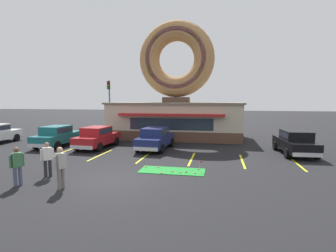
% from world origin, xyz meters
% --- Properties ---
extents(ground_plane, '(160.00, 160.00, 0.00)m').
position_xyz_m(ground_plane, '(0.00, 0.00, 0.00)').
color(ground_plane, black).
extents(donut_shop_building, '(12.30, 6.75, 10.96)m').
position_xyz_m(donut_shop_building, '(0.69, 13.94, 3.74)').
color(donut_shop_building, brown).
rests_on(donut_shop_building, ground).
extents(putting_mat, '(3.30, 1.39, 0.03)m').
position_xyz_m(putting_mat, '(2.45, 2.06, 0.01)').
color(putting_mat, '#1E842D').
rests_on(putting_mat, ground).
extents(mini_donut_near_left, '(0.13, 0.13, 0.04)m').
position_xyz_m(mini_donut_near_left, '(2.04, 1.48, 0.05)').
color(mini_donut_near_left, '#D8667F').
rests_on(mini_donut_near_left, putting_mat).
extents(mini_donut_near_right, '(0.13, 0.13, 0.04)m').
position_xyz_m(mini_donut_near_right, '(2.51, 1.81, 0.05)').
color(mini_donut_near_right, '#A5724C').
rests_on(mini_donut_near_right, putting_mat).
extents(mini_donut_mid_left, '(0.13, 0.13, 0.04)m').
position_xyz_m(mini_donut_mid_left, '(3.64, 1.73, 0.05)').
color(mini_donut_mid_left, '#D8667F').
rests_on(mini_donut_mid_left, putting_mat).
extents(mini_donut_mid_centre, '(0.13, 0.13, 0.04)m').
position_xyz_m(mini_donut_mid_centre, '(3.19, 1.86, 0.05)').
color(mini_donut_mid_centre, brown).
rests_on(mini_donut_mid_centre, putting_mat).
extents(mini_donut_mid_right, '(0.13, 0.13, 0.04)m').
position_xyz_m(mini_donut_mid_right, '(0.95, 2.48, 0.05)').
color(mini_donut_mid_right, '#D17F47').
rests_on(mini_donut_mid_right, putting_mat).
extents(mini_donut_far_left, '(0.13, 0.13, 0.04)m').
position_xyz_m(mini_donut_far_left, '(1.63, 2.45, 0.05)').
color(mini_donut_far_left, '#D8667F').
rests_on(mini_donut_far_left, putting_mat).
extents(mini_donut_far_centre, '(0.13, 0.13, 0.04)m').
position_xyz_m(mini_donut_far_centre, '(2.91, 1.75, 0.05)').
color(mini_donut_far_centre, '#A5724C').
rests_on(mini_donut_far_centre, putting_mat).
extents(mini_donut_far_right, '(0.13, 0.13, 0.04)m').
position_xyz_m(mini_donut_far_right, '(3.75, 2.52, 0.05)').
color(mini_donut_far_right, '#A5724C').
rests_on(mini_donut_far_right, putting_mat).
extents(golf_ball, '(0.04, 0.04, 0.04)m').
position_xyz_m(golf_ball, '(1.87, 2.28, 0.05)').
color(golf_ball, white).
rests_on(golf_ball, putting_mat).
extents(putting_flag_pin, '(0.13, 0.01, 0.55)m').
position_xyz_m(putting_flag_pin, '(3.88, 2.11, 0.44)').
color(putting_flag_pin, silver).
rests_on(putting_flag_pin, putting_mat).
extents(car_navy, '(2.18, 4.65, 1.60)m').
position_xyz_m(car_navy, '(0.20, 7.61, 0.87)').
color(car_navy, navy).
rests_on(car_navy, ground).
extents(car_teal, '(1.99, 4.57, 1.60)m').
position_xyz_m(car_teal, '(-7.59, 7.34, 0.87)').
color(car_teal, '#196066').
rests_on(car_teal, ground).
extents(car_red, '(2.14, 4.64, 1.60)m').
position_xyz_m(car_red, '(-4.23, 7.34, 0.87)').
color(car_red, maroon).
rests_on(car_red, ground).
extents(car_black, '(2.18, 4.65, 1.60)m').
position_xyz_m(car_black, '(9.70, 7.67, 0.87)').
color(car_black, black).
rests_on(car_black, ground).
extents(pedestrian_blue_sweater_man, '(0.39, 0.54, 1.65)m').
position_xyz_m(pedestrian_blue_sweater_man, '(-3.53, -1.43, 0.91)').
color(pedestrian_blue_sweater_man, '#474C66').
rests_on(pedestrian_blue_sweater_man, ground).
extents(pedestrian_hooded_kid, '(0.46, 0.44, 1.63)m').
position_xyz_m(pedestrian_hooded_kid, '(-3.13, -0.02, 0.90)').
color(pedestrian_hooded_kid, '#232328').
rests_on(pedestrian_hooded_kid, ground).
extents(pedestrian_leather_jacket_man, '(0.32, 0.58, 1.73)m').
position_xyz_m(pedestrian_leather_jacket_man, '(-1.50, -1.45, 0.96)').
color(pedestrian_leather_jacket_man, slate).
rests_on(pedestrian_leather_jacket_man, ground).
extents(trash_bin, '(0.57, 0.57, 0.97)m').
position_xyz_m(trash_bin, '(-5.22, 10.57, 0.50)').
color(trash_bin, '#1E662D').
rests_on(trash_bin, ground).
extents(traffic_light_pole, '(0.28, 0.47, 5.80)m').
position_xyz_m(traffic_light_pole, '(-7.62, 17.36, 3.71)').
color(traffic_light_pole, '#595B60').
rests_on(traffic_light_pole, ground).
extents(parking_stripe_far_left, '(0.12, 3.60, 0.01)m').
position_xyz_m(parking_stripe_far_left, '(-5.87, 5.00, 0.00)').
color(parking_stripe_far_left, yellow).
rests_on(parking_stripe_far_left, ground).
extents(parking_stripe_left, '(0.12, 3.60, 0.01)m').
position_xyz_m(parking_stripe_left, '(-2.87, 5.00, 0.00)').
color(parking_stripe_left, yellow).
rests_on(parking_stripe_left, ground).
extents(parking_stripe_mid_left, '(0.12, 3.60, 0.01)m').
position_xyz_m(parking_stripe_mid_left, '(0.13, 5.00, 0.00)').
color(parking_stripe_mid_left, yellow).
rests_on(parking_stripe_mid_left, ground).
extents(parking_stripe_centre, '(0.12, 3.60, 0.01)m').
position_xyz_m(parking_stripe_centre, '(3.13, 5.00, 0.00)').
color(parking_stripe_centre, yellow).
rests_on(parking_stripe_centre, ground).
extents(parking_stripe_mid_right, '(0.12, 3.60, 0.01)m').
position_xyz_m(parking_stripe_mid_right, '(6.13, 5.00, 0.00)').
color(parking_stripe_mid_right, yellow).
rests_on(parking_stripe_mid_right, ground).
extents(parking_stripe_right, '(0.12, 3.60, 0.01)m').
position_xyz_m(parking_stripe_right, '(9.13, 5.00, 0.00)').
color(parking_stripe_right, yellow).
rests_on(parking_stripe_right, ground).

